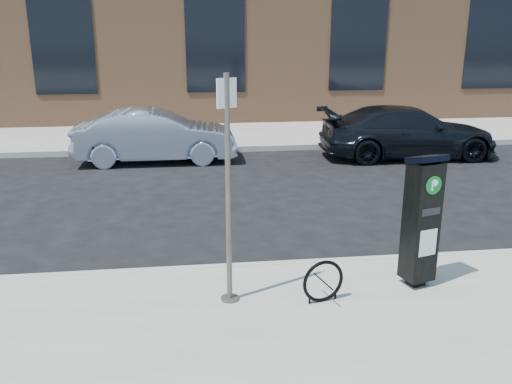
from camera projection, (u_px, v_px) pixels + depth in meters
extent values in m
plane|color=black|center=(264.00, 272.00, 7.77)|extent=(120.00, 120.00, 0.00)
cube|color=gray|center=(214.00, 117.00, 21.04)|extent=(60.00, 12.00, 0.15)
cube|color=#9E9B93|center=(264.00, 268.00, 7.73)|extent=(60.00, 0.12, 0.16)
cube|color=#9E9B93|center=(225.00, 149.00, 15.36)|extent=(60.00, 0.12, 0.16)
cube|color=#936343|center=(208.00, 13.00, 22.76)|extent=(28.00, 10.00, 8.00)
cube|color=black|center=(62.00, 40.00, 17.68)|extent=(2.00, 0.06, 3.50)
cube|color=black|center=(215.00, 40.00, 18.28)|extent=(2.00, 0.06, 3.50)
cube|color=black|center=(358.00, 39.00, 18.88)|extent=(2.00, 0.06, 3.50)
cube|color=black|center=(493.00, 39.00, 19.47)|extent=(2.00, 0.06, 3.50)
cube|color=black|center=(416.00, 281.00, 7.07)|extent=(0.23, 0.23, 0.09)
cube|color=black|center=(421.00, 222.00, 6.84)|extent=(0.44, 0.41, 1.55)
cube|color=black|center=(427.00, 159.00, 6.60)|extent=(0.48, 0.45, 0.14)
cylinder|color=#07561B|center=(434.00, 185.00, 6.54)|extent=(0.22, 0.07, 0.23)
cube|color=white|center=(434.00, 185.00, 6.54)|extent=(0.08, 0.03, 0.13)
cube|color=silver|center=(428.00, 243.00, 6.76)|extent=(0.25, 0.08, 0.35)
cube|color=black|center=(431.00, 212.00, 6.64)|extent=(0.27, 0.08, 0.09)
cylinder|color=#514E48|center=(230.00, 298.00, 6.67)|extent=(0.22, 0.22, 0.03)
cylinder|color=#514E48|center=(228.00, 193.00, 6.28)|extent=(0.07, 0.07, 2.74)
cube|color=silver|center=(227.00, 93.00, 5.95)|extent=(0.23, 0.12, 0.33)
torus|color=black|center=(323.00, 281.00, 6.56)|extent=(0.54, 0.17, 0.54)
cylinder|color=black|center=(309.00, 300.00, 6.56)|extent=(0.03, 0.03, 0.11)
cylinder|color=black|center=(335.00, 295.00, 6.68)|extent=(0.03, 0.03, 0.11)
imported|color=#9FB0CA|center=(155.00, 136.00, 14.08)|extent=(4.17, 1.47, 1.37)
imported|color=black|center=(408.00, 132.00, 14.59)|extent=(4.78, 2.05, 1.37)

